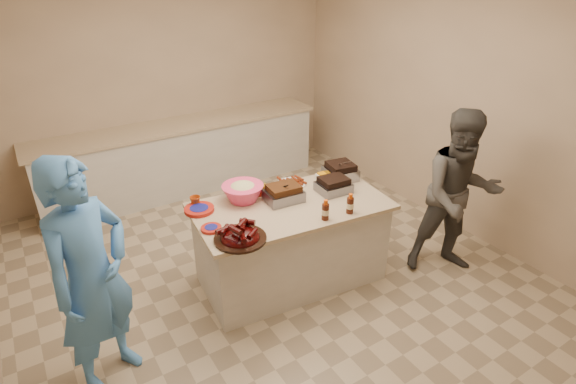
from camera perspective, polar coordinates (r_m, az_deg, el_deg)
room at (r=4.40m, az=-2.24°, el=-10.44°), size 4.50×5.00×2.70m
back_counter at (r=5.94m, az=-13.10°, el=4.39°), size 3.60×0.64×0.90m
island at (r=4.36m, az=0.36°, el=-10.85°), size 1.77×1.06×0.80m
rib_platter at (r=3.46m, az=-6.08°, el=-6.02°), size 0.46×0.46×0.16m
pulled_pork_tray at (r=3.97m, az=-0.55°, el=-1.10°), size 0.34×0.27×0.10m
brisket_tray at (r=4.15m, az=5.76°, el=0.07°), size 0.30×0.26×0.09m
roasting_pan at (r=4.41m, az=6.63°, el=1.71°), size 0.32×0.32×0.11m
coleslaw_bowl at (r=4.00m, az=-5.69°, el=-1.05°), size 0.40×0.40×0.25m
sausage_plate at (r=4.26m, az=0.42°, el=0.96°), size 0.30×0.30×0.05m
mac_cheese_dish at (r=4.39m, az=5.58°, el=1.65°), size 0.28×0.21×0.07m
bbq_bottle_a at (r=3.71m, az=4.72°, el=-3.47°), size 0.07×0.07×0.18m
bbq_bottle_b at (r=3.82m, az=7.82°, el=-2.64°), size 0.07×0.07×0.18m
mustard_bottle at (r=4.08m, az=-2.91°, el=-0.34°), size 0.05×0.05×0.13m
sauce_bowl at (r=4.09m, az=-0.73°, el=-0.21°), size 0.12×0.05×0.12m
plate_stack_large at (r=3.89m, az=-11.19°, el=-2.38°), size 0.28×0.28×0.03m
plate_stack_small at (r=3.61m, az=-9.71°, el=-4.73°), size 0.18×0.18×0.02m
plastic_cup at (r=3.98m, az=-11.63°, el=-1.68°), size 0.10×0.09×0.09m
basket_stack at (r=4.09m, az=-5.10°, el=-0.38°), size 0.24×0.20×0.11m
guest_blue at (r=3.77m, az=-21.04°, el=-20.64°), size 1.47×1.78×0.41m
guest_gray at (r=4.76m, az=19.30°, el=-8.88°), size 1.45×1.77×0.60m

